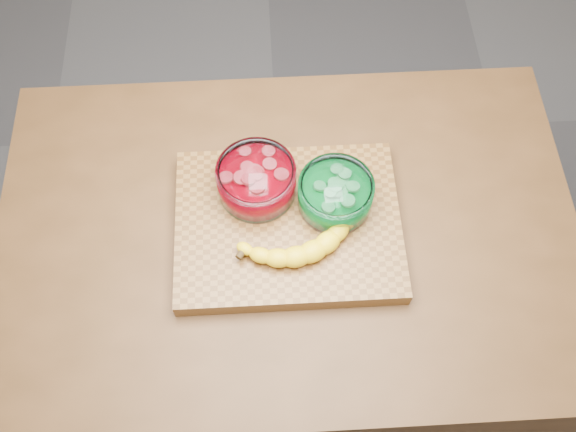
{
  "coord_description": "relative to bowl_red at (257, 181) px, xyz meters",
  "views": [
    {
      "loc": [
        -0.03,
        -0.59,
        2.07
      ],
      "look_at": [
        0.0,
        0.0,
        0.96
      ],
      "focal_mm": 40.0,
      "sensor_mm": 36.0,
      "label": 1
    }
  ],
  "objects": [
    {
      "name": "ground",
      "position": [
        0.06,
        -0.07,
        -0.98
      ],
      "size": [
        3.5,
        3.5,
        0.0
      ],
      "primitive_type": "plane",
      "color": "#4F4F53",
      "rests_on": "ground"
    },
    {
      "name": "banana",
      "position": [
        0.08,
        -0.11,
        -0.02
      ],
      "size": [
        0.27,
        0.18,
        0.04
      ],
      "primitive_type": null,
      "color": "yellow",
      "rests_on": "cutting_board"
    },
    {
      "name": "counter",
      "position": [
        0.06,
        -0.07,
        -0.53
      ],
      "size": [
        1.2,
        0.8,
        0.9
      ],
      "primitive_type": "cube",
      "color": "#4D2F17",
      "rests_on": "ground"
    },
    {
      "name": "cutting_board",
      "position": [
        0.06,
        -0.07,
        -0.06
      ],
      "size": [
        0.45,
        0.35,
        0.04
      ],
      "primitive_type": "cube",
      "color": "brown",
      "rests_on": "counter"
    },
    {
      "name": "bowl_red",
      "position": [
        0.0,
        0.0,
        0.0
      ],
      "size": [
        0.16,
        0.16,
        0.07
      ],
      "color": "white",
      "rests_on": "cutting_board"
    },
    {
      "name": "bowl_green",
      "position": [
        0.15,
        -0.04,
        -0.0
      ],
      "size": [
        0.15,
        0.15,
        0.07
      ],
      "color": "white",
      "rests_on": "cutting_board"
    }
  ]
}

